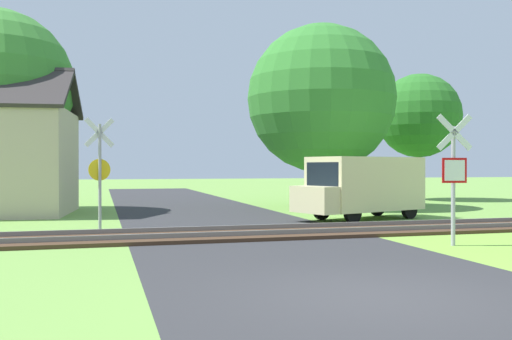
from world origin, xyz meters
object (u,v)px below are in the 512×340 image
(stop_sign_near, at_px, (454,172))
(mail_truck, at_px, (363,185))
(tree_far, at_px, (419,116))
(tree_right, at_px, (321,99))
(crossing_sign_far, at_px, (100,167))

(stop_sign_near, bearing_deg, mail_truck, -86.74)
(tree_far, distance_m, mail_truck, 13.64)
(tree_right, bearing_deg, tree_far, 28.27)
(crossing_sign_far, relative_size, mail_truck, 0.64)
(tree_right, bearing_deg, crossing_sign_far, -143.27)
(tree_far, bearing_deg, mail_truck, -129.75)
(tree_far, relative_size, mail_truck, 1.37)
(stop_sign_near, relative_size, crossing_sign_far, 0.94)
(stop_sign_near, bearing_deg, tree_far, -107.97)
(stop_sign_near, height_order, crossing_sign_far, crossing_sign_far)
(mail_truck, bearing_deg, crossing_sign_far, 78.81)
(stop_sign_near, bearing_deg, tree_right, -86.84)
(tree_far, relative_size, tree_right, 0.84)
(tree_right, relative_size, mail_truck, 1.62)
(tree_right, height_order, mail_truck, tree_right)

